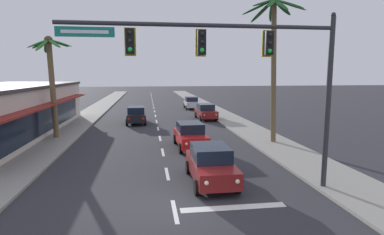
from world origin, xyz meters
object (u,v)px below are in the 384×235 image
object	(u,v)px
sedan_third_in_queue	(190,135)
palm_left_second	(51,71)
sedan_lead_at_stop_bar	(211,164)
traffic_signal_mast	(246,61)
sedan_oncoming_far	(136,115)
palm_right_second	(274,39)
sedan_parked_mid_kerb	(206,112)
sedan_parked_nearest_kerb	(191,103)

from	to	relation	value
sedan_third_in_queue	palm_left_second	distance (m)	11.56
sedan_lead_at_stop_bar	palm_left_second	size ratio (longest dim) A/B	0.58
traffic_signal_mast	sedan_lead_at_stop_bar	size ratio (longest dim) A/B	2.44
sedan_lead_at_stop_bar	sedan_third_in_queue	xyz separation A→B (m)	(-0.00, 6.87, 0.00)
sedan_oncoming_far	palm_left_second	distance (m)	9.93
palm_right_second	sedan_parked_mid_kerb	bearing A→B (deg)	100.91
sedan_lead_at_stop_bar	sedan_third_in_queue	size ratio (longest dim) A/B	0.99
sedan_lead_at_stop_bar	sedan_parked_nearest_kerb	xyz separation A→B (m)	(3.35, 30.11, 0.00)
palm_left_second	sedan_parked_nearest_kerb	bearing A→B (deg)	55.19
sedan_lead_at_stop_bar	sedan_oncoming_far	distance (m)	18.29
sedan_parked_nearest_kerb	sedan_parked_mid_kerb	xyz separation A→B (m)	(0.09, -10.50, 0.00)
traffic_signal_mast	sedan_oncoming_far	world-z (taller)	traffic_signal_mast
sedan_lead_at_stop_bar	palm_right_second	size ratio (longest dim) A/B	0.44
traffic_signal_mast	sedan_lead_at_stop_bar	xyz separation A→B (m)	(-1.05, 1.55, -4.59)
sedan_third_in_queue	palm_right_second	distance (m)	8.69
sedan_third_in_queue	palm_left_second	size ratio (longest dim) A/B	0.59
palm_right_second	sedan_lead_at_stop_bar	bearing A→B (deg)	-128.70
sedan_oncoming_far	sedan_parked_nearest_kerb	bearing A→B (deg)	59.19
sedan_oncoming_far	palm_right_second	world-z (taller)	palm_right_second
sedan_lead_at_stop_bar	sedan_parked_mid_kerb	distance (m)	19.90
sedan_lead_at_stop_bar	sedan_oncoming_far	size ratio (longest dim) A/B	0.99
sedan_third_in_queue	sedan_parked_mid_kerb	world-z (taller)	same
palm_left_second	traffic_signal_mast	bearing A→B (deg)	-49.31
sedan_lead_at_stop_bar	palm_left_second	bearing A→B (deg)	131.52
traffic_signal_mast	sedan_parked_mid_kerb	world-z (taller)	traffic_signal_mast
sedan_lead_at_stop_bar	sedan_parked_nearest_kerb	size ratio (longest dim) A/B	1.00
traffic_signal_mast	sedan_parked_nearest_kerb	distance (m)	32.08
sedan_third_in_queue	palm_left_second	world-z (taller)	palm_left_second
traffic_signal_mast	sedan_third_in_queue	world-z (taller)	traffic_signal_mast
sedan_parked_nearest_kerb	palm_right_second	xyz separation A→B (m)	(2.47, -22.85, 6.44)
sedan_third_in_queue	sedan_parked_mid_kerb	xyz separation A→B (m)	(3.44, 12.74, 0.00)
sedan_parked_nearest_kerb	palm_left_second	bearing A→B (deg)	-124.81
sedan_lead_at_stop_bar	sedan_third_in_queue	bearing A→B (deg)	90.02
sedan_third_in_queue	sedan_oncoming_far	xyz separation A→B (m)	(-3.95, 10.99, 0.00)
sedan_parked_mid_kerb	palm_right_second	size ratio (longest dim) A/B	0.44
sedan_lead_at_stop_bar	sedan_parked_mid_kerb	size ratio (longest dim) A/B	0.99
sedan_oncoming_far	palm_left_second	world-z (taller)	palm_left_second
sedan_lead_at_stop_bar	sedan_oncoming_far	xyz separation A→B (m)	(-3.95, 17.86, 0.00)
sedan_third_in_queue	sedan_parked_mid_kerb	size ratio (longest dim) A/B	1.00
sedan_oncoming_far	sedan_parked_nearest_kerb	world-z (taller)	same
traffic_signal_mast	palm_right_second	xyz separation A→B (m)	(4.77, 8.82, 1.85)
sedan_third_in_queue	traffic_signal_mast	bearing A→B (deg)	-82.87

